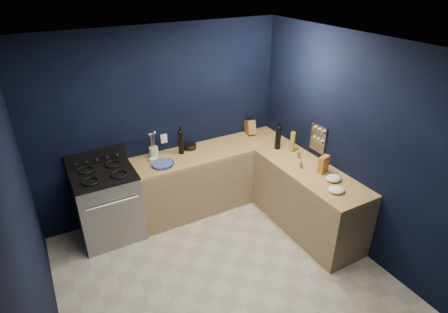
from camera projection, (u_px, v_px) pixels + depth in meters
floor at (224, 279)px, 4.25m from camera, size 3.50×3.50×0.02m
ceiling at (224, 49)px, 3.02m from camera, size 3.50×3.50×0.02m
wall_back at (162, 123)px, 4.99m from camera, size 3.50×0.02×2.60m
wall_right at (352, 146)px, 4.38m from camera, size 0.02×3.50×2.60m
wall_left at (29, 241)px, 2.88m from camera, size 0.02×3.50×2.60m
cab_back at (213, 178)px, 5.41m from camera, size 2.30×0.63×0.86m
top_back at (212, 151)px, 5.19m from camera, size 2.30×0.63×0.04m
cab_right at (308, 201)px, 4.87m from camera, size 0.63×1.67×0.86m
top_right at (312, 172)px, 4.66m from camera, size 0.63×1.67×0.04m
gas_range at (108, 206)px, 4.73m from camera, size 0.76×0.66×0.92m
oven_door at (115, 220)px, 4.49m from camera, size 0.59×0.02×0.42m
cooktop at (103, 174)px, 4.50m from camera, size 0.76×0.66×0.03m
backguard at (96, 157)px, 4.69m from camera, size 0.76×0.06×0.20m
spice_panel at (318, 138)px, 4.85m from camera, size 0.02×0.28×0.38m
wall_outlet at (164, 139)px, 5.08m from camera, size 0.09×0.02×0.13m
plate_stack at (162, 164)px, 4.77m from camera, size 0.29×0.29×0.04m
ramekin at (153, 160)px, 4.88m from camera, size 0.10×0.10×0.04m
utensil_crock at (154, 152)px, 4.94m from camera, size 0.16×0.16×0.15m
wine_bottle_back at (181, 143)px, 5.01m from camera, size 0.08×0.08×0.32m
lemon_basket at (189, 146)px, 5.19m from camera, size 0.24×0.24×0.07m
knife_block at (250, 127)px, 5.62m from camera, size 0.16×0.27×0.27m
wine_bottle_right at (278, 138)px, 5.14m from camera, size 0.10×0.10×0.33m
oil_bottle at (293, 142)px, 5.07m from camera, size 0.07×0.07×0.29m
spice_jar_near at (299, 155)px, 4.94m from camera, size 0.05×0.05×0.09m
spice_jar_far at (301, 165)px, 4.70m from camera, size 0.05×0.05×0.08m
crouton_bag at (324, 164)px, 4.57m from camera, size 0.17×0.11×0.22m
towel_front at (333, 178)px, 4.42m from camera, size 0.23×0.21×0.07m
towel_end at (337, 190)px, 4.21m from camera, size 0.21×0.20×0.06m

